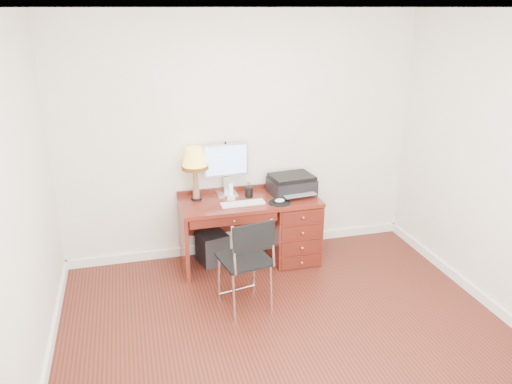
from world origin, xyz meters
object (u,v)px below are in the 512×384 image
object	(u,v)px
monitor	(226,163)
desk	(277,225)
printer	(292,184)
chair	(246,256)
phone	(231,195)
equipment_box	(213,248)
leg_lamp	(195,162)

from	to	relation	value
monitor	desk	bearing A→B (deg)	-27.45
printer	monitor	bearing A→B (deg)	160.61
printer	chair	xyz separation A→B (m)	(-0.76, -0.99, -0.28)
phone	equipment_box	distance (m)	0.67
monitor	leg_lamp	bearing A→B (deg)	-169.18
desk	leg_lamp	distance (m)	1.17
desk	leg_lamp	world-z (taller)	leg_lamp
chair	monitor	bearing A→B (deg)	76.87
monitor	leg_lamp	distance (m)	0.37
desk	chair	bearing A→B (deg)	-122.37
monitor	equipment_box	xyz separation A→B (m)	(-0.20, -0.14, -0.94)
monitor	printer	distance (m)	0.77
desk	chair	size ratio (longest dim) A/B	1.60
monitor	printer	bearing A→B (deg)	-16.33
desk	phone	xyz separation A→B (m)	(-0.51, 0.05, 0.39)
chair	phone	bearing A→B (deg)	75.57
leg_lamp	equipment_box	size ratio (longest dim) A/B	1.68
phone	chair	size ratio (longest dim) A/B	0.19
printer	phone	distance (m)	0.69
chair	equipment_box	bearing A→B (deg)	87.86
equipment_box	desk	bearing A→B (deg)	-21.99
chair	leg_lamp	bearing A→B (deg)	95.20
phone	chair	world-z (taller)	chair
desk	phone	bearing A→B (deg)	173.88
printer	equipment_box	size ratio (longest dim) A/B	1.49
desk	printer	size ratio (longest dim) A/B	2.92
leg_lamp	chair	world-z (taller)	leg_lamp
monitor	leg_lamp	size ratio (longest dim) A/B	0.99
printer	phone	size ratio (longest dim) A/B	2.92
equipment_box	leg_lamp	bearing A→B (deg)	147.53
phone	chair	distance (m)	1.00
leg_lamp	chair	xyz separation A→B (m)	(0.29, -1.06, -0.61)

